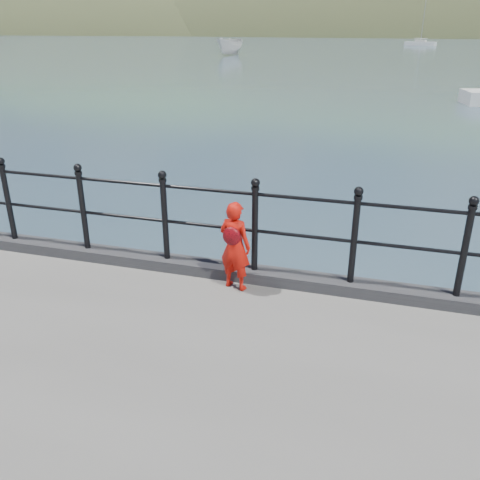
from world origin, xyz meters
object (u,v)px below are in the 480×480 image
(launch_white, at_px, (230,46))
(sailboat_deep, at_px, (420,44))
(child, at_px, (235,246))
(railing, at_px, (209,215))

(launch_white, height_order, sailboat_deep, sailboat_deep)
(child, xyz_separation_m, sailboat_deep, (5.63, 102.46, -1.23))
(child, bearing_deg, railing, -18.56)
(sailboat_deep, bearing_deg, railing, -74.63)
(sailboat_deep, bearing_deg, child, -74.39)
(child, bearing_deg, launch_white, -58.69)
(railing, height_order, child, railing)
(child, height_order, sailboat_deep, sailboat_deep)
(launch_white, relative_size, sailboat_deep, 0.69)
(railing, xyz_separation_m, sailboat_deep, (6.05, 102.19, -1.48))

